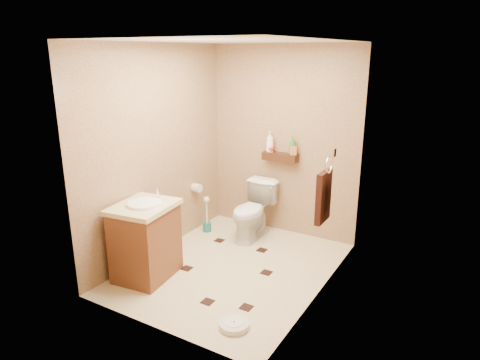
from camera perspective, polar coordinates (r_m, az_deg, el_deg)
The scene contains 19 objects.
ground at distance 4.84m, azimuth -1.00°, elevation -11.64°, with size 2.50×2.50×0.00m, color beige.
wall_back at distance 5.47m, azimuth 5.79°, elevation 5.08°, with size 2.00×0.04×2.40m, color #A07E5B.
wall_front at distance 3.44m, azimuth -12.02°, elevation -2.35°, with size 2.00×0.04×2.40m, color #A07E5B.
wall_left at distance 4.98m, azimuth -10.98°, elevation 3.67°, with size 0.04×2.50×2.40m, color #A07E5B.
wall_right at distance 3.98m, azimuth 11.29°, elevation 0.36°, with size 0.04×2.50×2.40m, color #A07E5B.
ceiling at distance 4.25m, azimuth -1.18°, elevation 18.08°, with size 2.00×2.50×0.02m, color silver.
wall_shelf at distance 5.44m, azimuth 5.38°, elevation 3.08°, with size 0.46×0.14×0.10m, color #3D2210.
floor_accents at distance 4.78m, azimuth -1.13°, elevation -12.00°, with size 1.13×1.36×0.01m.
toilet at distance 5.44m, azimuth 1.68°, elevation -4.15°, with size 0.40×0.71×0.72m, color white.
vanity at distance 4.62m, azimuth -12.47°, elevation -7.77°, with size 0.62×0.72×0.93m.
bathroom_scale at distance 3.92m, azimuth -0.79°, elevation -18.71°, with size 0.27×0.27×0.05m.
toilet_brush at distance 5.70m, azimuth -4.44°, elevation -5.23°, with size 0.11×0.11×0.49m.
towel_ring at distance 4.31m, azimuth 11.12°, elevation -1.90°, with size 0.12×0.30×0.76m.
toilet_paper at distance 5.59m, azimuth -5.81°, elevation -1.04°, with size 0.12×0.11×0.12m.
bottle_a at distance 5.46m, azimuth 4.02°, elevation 5.11°, with size 0.10×0.10×0.26m, color white.
bottle_b at distance 5.47m, azimuth 4.07°, elevation 4.52°, with size 0.07×0.07×0.15m, color yellow.
bottle_c at distance 5.47m, azimuth 4.08°, elevation 4.43°, with size 0.10×0.10×0.13m, color red.
bottle_d at distance 5.34m, azimuth 7.01°, elevation 4.60°, with size 0.09×0.09×0.23m, color #30822B.
bottle_e at distance 5.34m, azimuth 7.08°, elevation 4.26°, with size 0.08×0.08×0.17m, color #DA7048.
Camera 1 is at (2.22, -3.63, 2.31)m, focal length 32.00 mm.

